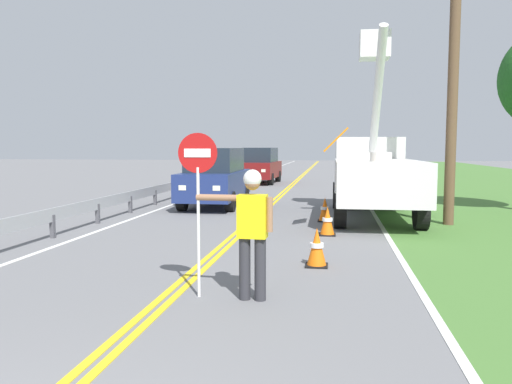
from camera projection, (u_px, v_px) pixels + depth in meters
name	position (u px, v px, depth m)	size (l,w,h in m)	color
centerline_yellow_left	(278.00, 196.00, 22.04)	(0.11, 110.00, 0.01)	yellow
centerline_yellow_right	(282.00, 196.00, 22.01)	(0.11, 110.00, 0.01)	yellow
edge_line_right	(364.00, 197.00, 21.48)	(0.12, 110.00, 0.01)	silver
edge_line_left	(201.00, 195.00, 22.57)	(0.12, 110.00, 0.01)	silver
flagger_worker	(252.00, 226.00, 6.94)	(1.09, 0.26, 1.83)	#2D2D33
stop_sign_paddle	(198.00, 177.00, 7.02)	(0.56, 0.04, 2.33)	silver
utility_bucket_truck	(373.00, 170.00, 15.49)	(2.67, 6.83, 5.64)	silver
oncoming_suv_nearest	(215.00, 177.00, 18.03)	(1.97, 4.63, 2.10)	navy
oncoming_suv_second	(261.00, 165.00, 29.70)	(2.05, 4.66, 2.10)	maroon
utility_pole_near	(453.00, 74.00, 13.48)	(1.80, 0.28, 7.82)	brown
traffic_cone_lead	(317.00, 248.00, 8.97)	(0.40, 0.40, 0.70)	orange
traffic_cone_mid	(327.00, 222.00, 12.14)	(0.40, 0.40, 0.70)	orange
traffic_cone_tail	(325.00, 210.00, 14.41)	(0.40, 0.40, 0.70)	orange
guardrail_left_shoulder	(165.00, 188.00, 19.61)	(0.10, 32.00, 0.71)	#9EA0A3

